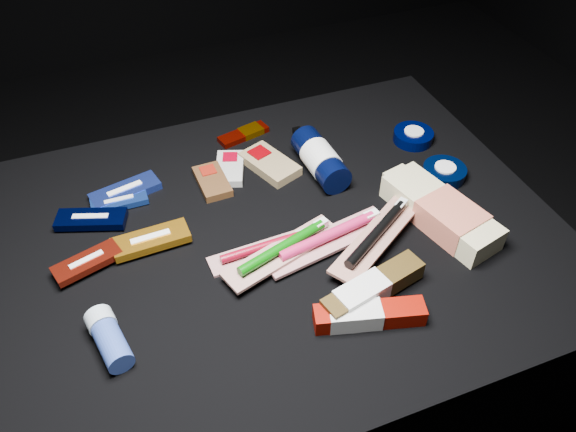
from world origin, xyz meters
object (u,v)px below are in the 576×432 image
object	(u,v)px
deodorant_stick	(109,338)
toothpaste_carton_red	(364,315)
lotion_bottle	(320,159)
bodywash_bottle	(442,213)

from	to	relation	value
deodorant_stick	toothpaste_carton_red	distance (m)	0.38
lotion_bottle	bodywash_bottle	world-z (taller)	lotion_bottle
deodorant_stick	toothpaste_carton_red	size ratio (longest dim) A/B	0.62
lotion_bottle	toothpaste_carton_red	size ratio (longest dim) A/B	1.13
lotion_bottle	deodorant_stick	world-z (taller)	lotion_bottle
lotion_bottle	deodorant_stick	distance (m)	0.52
lotion_bottle	bodywash_bottle	bearing A→B (deg)	-58.23
bodywash_bottle	toothpaste_carton_red	size ratio (longest dim) A/B	1.44
lotion_bottle	deodorant_stick	xyz separation A→B (m)	(-0.45, -0.26, -0.01)
deodorant_stick	toothpaste_carton_red	xyz separation A→B (m)	(0.37, -0.10, -0.00)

